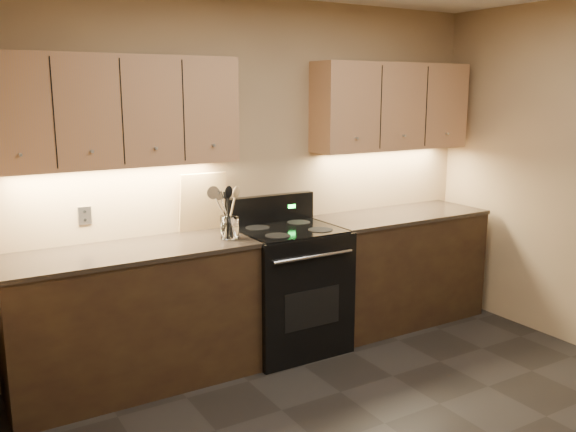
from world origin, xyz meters
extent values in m
cube|color=tan|center=(0.00, 2.00, 1.30)|extent=(4.00, 0.04, 2.60)
cube|color=tan|center=(-2.00, 0.00, 1.30)|extent=(0.04, 4.00, 2.60)
cube|color=black|center=(-1.10, 1.70, 0.45)|extent=(1.60, 0.60, 0.90)
cube|color=#352B22|center=(-1.10, 1.70, 0.92)|extent=(1.62, 0.62, 0.03)
cube|color=black|center=(1.18, 1.70, 0.45)|extent=(1.44, 0.60, 0.90)
cube|color=#352B22|center=(1.18, 1.70, 0.92)|extent=(1.46, 0.62, 0.03)
cube|color=black|center=(0.08, 1.68, 0.46)|extent=(0.76, 0.65, 0.92)
cube|color=black|center=(0.08, 1.68, 0.93)|extent=(0.70, 0.60, 0.01)
cube|color=black|center=(0.08, 1.96, 1.03)|extent=(0.76, 0.07, 0.22)
cube|color=#19FF33|center=(0.26, 1.92, 1.04)|extent=(0.06, 0.00, 0.03)
cylinder|color=silver|center=(0.08, 1.34, 0.80)|extent=(0.65, 0.02, 0.02)
cube|color=black|center=(0.08, 1.35, 0.41)|extent=(0.46, 0.00, 0.28)
cylinder|color=black|center=(-0.10, 1.53, 0.93)|extent=(0.18, 0.18, 0.00)
cylinder|color=black|center=(0.26, 1.53, 0.93)|extent=(0.18, 0.18, 0.00)
cylinder|color=black|center=(-0.10, 1.82, 0.93)|extent=(0.18, 0.18, 0.00)
cylinder|color=black|center=(0.26, 1.82, 0.93)|extent=(0.18, 0.18, 0.00)
cube|color=#A37351|center=(-1.10, 1.85, 1.80)|extent=(1.60, 0.30, 0.70)
cube|color=#A37351|center=(1.18, 1.85, 1.80)|extent=(1.44, 0.30, 0.70)
cube|color=#B2B5BA|center=(-1.30, 1.99, 1.12)|extent=(0.08, 0.01, 0.12)
cylinder|color=white|center=(-0.42, 1.63, 1.01)|extent=(0.14, 0.14, 0.16)
cylinder|color=white|center=(-0.42, 1.63, 0.94)|extent=(0.12, 0.12, 0.02)
cube|color=tan|center=(-0.48, 1.95, 1.14)|extent=(0.34, 0.11, 0.43)
camera|label=1|loc=(-2.18, -2.07, 1.93)|focal=38.00mm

